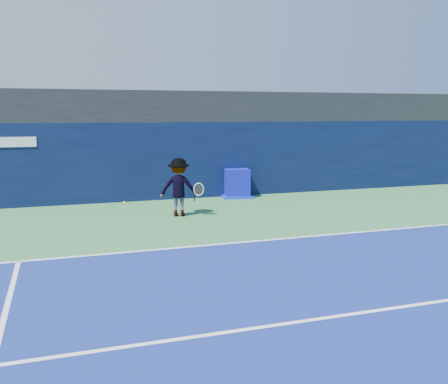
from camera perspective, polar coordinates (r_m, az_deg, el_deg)
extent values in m
plane|color=#32713B|center=(10.34, 5.55, -10.06)|extent=(80.00, 80.00, 0.00)
cube|color=white|center=(13.02, 0.20, -5.93)|extent=(24.00, 0.10, 0.01)
cube|color=white|center=(8.67, 11.04, -14.02)|extent=(24.00, 0.10, 0.01)
cube|color=black|center=(20.81, -7.33, 9.64)|extent=(36.00, 3.00, 1.20)
cube|color=#091233|center=(19.91, -6.66, 3.63)|extent=(36.00, 1.00, 3.00)
cube|color=#0B0DA7|center=(20.06, 1.43, 1.06)|extent=(1.08, 1.08, 1.14)
cube|color=#0D24BE|center=(20.14, 1.43, -0.44)|extent=(1.35, 1.35, 0.08)
imported|color=white|center=(16.39, -5.18, 0.55)|extent=(1.39, 1.06, 1.91)
cylinder|color=black|center=(16.31, -3.42, -0.56)|extent=(0.09, 0.17, 0.30)
torus|color=silver|center=(16.25, -2.91, 0.31)|extent=(0.35, 0.20, 0.34)
cylinder|color=black|center=(16.25, -2.91, 0.31)|extent=(0.29, 0.15, 0.29)
sphere|color=#BADB18|center=(14.68, -11.31, -1.19)|extent=(0.07, 0.07, 0.07)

